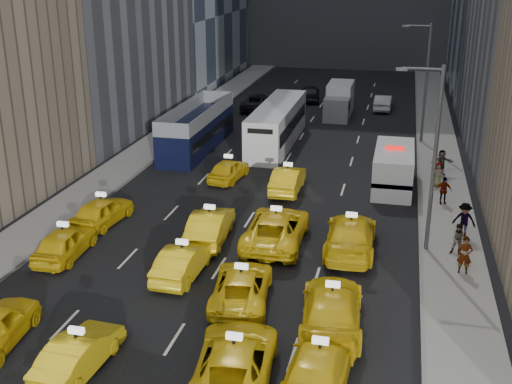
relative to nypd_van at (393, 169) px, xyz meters
The scene contains 35 objects.
ground 22.44m from the nypd_van, 109.38° to the right, with size 160.00×160.00×0.00m, color black.
sidewalk_west 18.38m from the nypd_van, 167.86° to the left, with size 3.00×90.00×0.15m, color gray.
sidewalk_east 5.05m from the nypd_van, 51.54° to the left, with size 3.00×90.00×0.15m, color gray.
curb_west 16.97m from the nypd_van, 166.83° to the left, with size 0.15×90.00×0.18m, color slate.
curb_east 4.33m from the nypd_van, 67.29° to the left, with size 0.15×90.00×0.18m, color slate.
streetlight_near 10.03m from the nypd_van, 79.18° to the right, with size 2.15×0.22×9.00m.
streetlight_far 11.61m from the nypd_van, 80.86° to the left, with size 2.15×0.22×9.00m.
taxi_5 23.88m from the nypd_van, 114.62° to the right, with size 1.44×4.14×1.36m, color yellow.
taxi_6 21.62m from the nypd_van, 102.23° to the right, with size 2.56×5.56×1.55m, color yellow.
taxi_7 20.69m from the nypd_van, 95.03° to the right, with size 2.04×5.02×1.46m, color yellow.
taxi_8 20.17m from the nypd_van, 137.55° to the right, with size 1.73×4.30×1.47m, color yellow.
taxi_9 16.71m from the nypd_van, 121.73° to the right, with size 1.52×4.36×1.44m, color yellow.
taxi_10 16.79m from the nypd_van, 109.82° to the right, with size 2.26×4.91×1.36m, color yellow.
taxi_11 17.13m from the nypd_van, 96.11° to the right, with size 2.31×5.68×1.65m, color yellow.
taxi_12 17.70m from the nypd_van, 147.52° to the right, with size 1.75×4.35×1.48m, color yellow.
taxi_13 13.45m from the nypd_van, 130.43° to the right, with size 1.68×4.82×1.59m, color yellow.
taxi_14 11.26m from the nypd_van, 118.75° to the right, with size 2.75×5.97×1.66m, color yellow.
taxi_15 10.08m from the nypd_van, 99.92° to the right, with size 2.35×5.78×1.68m, color yellow.
taxi_16 10.35m from the nypd_van, behind, with size 1.63×4.05×1.38m, color yellow.
taxi_17 6.60m from the nypd_van, 160.75° to the right, with size 1.59×4.55×1.50m, color yellow.
nypd_van is the anchor object (origin of this frame).
double_decker 15.50m from the nypd_van, 158.92° to the left, with size 3.89×11.40×3.25m.
city_bus 11.99m from the nypd_van, 137.92° to the left, with size 3.38×12.14×3.10m.
box_truck 19.29m from the nypd_van, 105.92° to the left, with size 2.36×6.36×2.88m.
misc_car_0 5.75m from the nypd_van, 91.12° to the left, with size 1.47×4.23×1.39m, color #93949A.
misc_car_1 23.28m from the nypd_van, 123.74° to the left, with size 2.54×5.51×1.53m, color black.
misc_car_2 24.75m from the nypd_van, 104.24° to the left, with size 2.22×5.45×1.58m, color slate.
misc_car_3 26.04m from the nypd_van, 109.72° to the left, with size 1.89×4.71×1.60m, color black.
misc_car_4 21.99m from the nypd_van, 93.87° to the left, with size 1.53×4.38×1.44m, color #A8AAAF.
pedestrian_0 11.93m from the nypd_van, 73.31° to the right, with size 0.64×0.42×1.75m, color gray.
pedestrian_1 10.04m from the nypd_van, 70.73° to the right, with size 0.75×0.41×1.55m, color gray.
pedestrian_2 8.16m from the nypd_van, 63.11° to the right, with size 1.17×0.48×1.81m, color gray.
pedestrian_3 3.92m from the nypd_van, 42.38° to the right, with size 0.93×0.42×1.59m, color gray.
pedestrian_4 2.75m from the nypd_van, ahead, with size 0.75×0.41×1.52m, color gray.
pedestrian_5 4.09m from the nypd_van, 42.65° to the left, with size 1.54×0.44×1.67m, color gray.
Camera 1 is at (7.59, -17.43, 13.36)m, focal length 45.00 mm.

